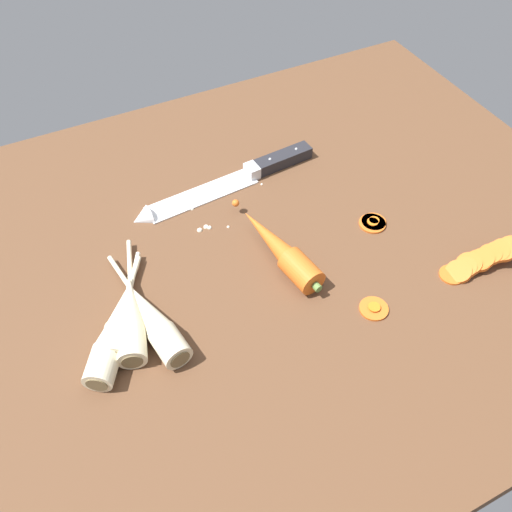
{
  "coord_description": "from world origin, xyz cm",
  "views": [
    {
      "loc": [
        -23.99,
        -50.28,
        64.33
      ],
      "look_at": [
        0.0,
        -2.0,
        1.5
      ],
      "focal_mm": 38.2,
      "sensor_mm": 36.0,
      "label": 1
    }
  ],
  "objects_px": {
    "carrot_slice_stray_near": "(374,308)",
    "carrot_slice_stray_far": "(374,221)",
    "parsnip_mid_right": "(131,316)",
    "parsnip_back": "(154,321)",
    "carrot_slice_stray_mid": "(372,223)",
    "whole_carrot": "(281,249)",
    "chefs_knife": "(224,184)",
    "parsnip_front": "(122,318)",
    "carrot_slice_stack": "(481,260)",
    "parsnip_mid_left": "(112,337)"
  },
  "relations": [
    {
      "from": "carrot_slice_stack",
      "to": "carrot_slice_stray_far",
      "type": "height_order",
      "value": "carrot_slice_stack"
    },
    {
      "from": "parsnip_mid_right",
      "to": "carrot_slice_stray_mid",
      "type": "relative_size",
      "value": 5.0
    },
    {
      "from": "whole_carrot",
      "to": "parsnip_mid_right",
      "type": "relative_size",
      "value": 1.01
    },
    {
      "from": "parsnip_front",
      "to": "carrot_slice_stack",
      "type": "relative_size",
      "value": 1.29
    },
    {
      "from": "parsnip_mid_left",
      "to": "carrot_slice_stray_mid",
      "type": "bearing_deg",
      "value": 4.32
    },
    {
      "from": "parsnip_mid_left",
      "to": "carrot_slice_stray_near",
      "type": "bearing_deg",
      "value": -17.24
    },
    {
      "from": "parsnip_mid_left",
      "to": "parsnip_back",
      "type": "distance_m",
      "value": 0.06
    },
    {
      "from": "carrot_slice_stack",
      "to": "parsnip_mid_left",
      "type": "bearing_deg",
      "value": 168.17
    },
    {
      "from": "parsnip_front",
      "to": "carrot_slice_stray_mid",
      "type": "height_order",
      "value": "parsnip_front"
    },
    {
      "from": "whole_carrot",
      "to": "carrot_slice_stack",
      "type": "height_order",
      "value": "whole_carrot"
    },
    {
      "from": "carrot_slice_stray_mid",
      "to": "carrot_slice_stray_far",
      "type": "relative_size",
      "value": 1.09
    },
    {
      "from": "parsnip_back",
      "to": "carrot_slice_stray_far",
      "type": "xyz_separation_m",
      "value": [
        0.39,
        0.04,
        -0.02
      ]
    },
    {
      "from": "whole_carrot",
      "to": "parsnip_mid_right",
      "type": "xyz_separation_m",
      "value": [
        -0.24,
        -0.02,
        -0.0
      ]
    },
    {
      "from": "parsnip_front",
      "to": "parsnip_mid_right",
      "type": "relative_size",
      "value": 0.8
    },
    {
      "from": "parsnip_front",
      "to": "carrot_slice_stray_far",
      "type": "bearing_deg",
      "value": 1.65
    },
    {
      "from": "parsnip_front",
      "to": "carrot_slice_stray_far",
      "type": "relative_size",
      "value": 4.34
    },
    {
      "from": "parsnip_mid_right",
      "to": "parsnip_mid_left",
      "type": "bearing_deg",
      "value": -147.84
    },
    {
      "from": "parsnip_mid_left",
      "to": "carrot_slice_stray_mid",
      "type": "height_order",
      "value": "parsnip_mid_left"
    },
    {
      "from": "parsnip_back",
      "to": "carrot_slice_stack",
      "type": "relative_size",
      "value": 1.64
    },
    {
      "from": "whole_carrot",
      "to": "parsnip_mid_right",
      "type": "distance_m",
      "value": 0.24
    },
    {
      "from": "parsnip_front",
      "to": "carrot_slice_stray_mid",
      "type": "relative_size",
      "value": 4.0
    },
    {
      "from": "whole_carrot",
      "to": "parsnip_mid_left",
      "type": "bearing_deg",
      "value": -172.58
    },
    {
      "from": "chefs_knife",
      "to": "parsnip_mid_right",
      "type": "distance_m",
      "value": 0.31
    },
    {
      "from": "parsnip_front",
      "to": "parsnip_mid_left",
      "type": "relative_size",
      "value": 0.89
    },
    {
      "from": "whole_carrot",
      "to": "parsnip_mid_left",
      "type": "relative_size",
      "value": 1.12
    },
    {
      "from": "carrot_slice_stray_near",
      "to": "carrot_slice_stray_far",
      "type": "relative_size",
      "value": 1.04
    },
    {
      "from": "carrot_slice_stray_near",
      "to": "parsnip_front",
      "type": "bearing_deg",
      "value": 158.18
    },
    {
      "from": "carrot_slice_stray_near",
      "to": "parsnip_back",
      "type": "bearing_deg",
      "value": 159.87
    },
    {
      "from": "carrot_slice_stray_mid",
      "to": "whole_carrot",
      "type": "bearing_deg",
      "value": 179.23
    },
    {
      "from": "parsnip_mid_right",
      "to": "carrot_slice_stray_mid",
      "type": "height_order",
      "value": "parsnip_mid_right"
    },
    {
      "from": "chefs_knife",
      "to": "parsnip_front",
      "type": "xyz_separation_m",
      "value": [
        -0.24,
        -0.2,
        0.01
      ]
    },
    {
      "from": "parsnip_back",
      "to": "carrot_slice_stack",
      "type": "bearing_deg",
      "value": -13.02
    },
    {
      "from": "parsnip_mid_left",
      "to": "carrot_slice_stray_mid",
      "type": "distance_m",
      "value": 0.45
    },
    {
      "from": "carrot_slice_stack",
      "to": "carrot_slice_stray_mid",
      "type": "relative_size",
      "value": 3.1
    },
    {
      "from": "parsnip_back",
      "to": "parsnip_mid_left",
      "type": "bearing_deg",
      "value": 178.09
    },
    {
      "from": "carrot_slice_stray_near",
      "to": "carrot_slice_stray_mid",
      "type": "bearing_deg",
      "value": 56.32
    },
    {
      "from": "carrot_slice_stray_near",
      "to": "carrot_slice_stray_far",
      "type": "height_order",
      "value": "same"
    },
    {
      "from": "carrot_slice_stray_far",
      "to": "carrot_slice_stray_mid",
      "type": "bearing_deg",
      "value": -154.94
    },
    {
      "from": "parsnip_front",
      "to": "parsnip_mid_left",
      "type": "xyz_separation_m",
      "value": [
        -0.02,
        -0.02,
        -0.0
      ]
    },
    {
      "from": "parsnip_back",
      "to": "carrot_slice_stray_near",
      "type": "height_order",
      "value": "parsnip_back"
    },
    {
      "from": "carrot_slice_stack",
      "to": "carrot_slice_stray_mid",
      "type": "height_order",
      "value": "carrot_slice_stack"
    },
    {
      "from": "carrot_slice_stray_far",
      "to": "parsnip_mid_right",
      "type": "bearing_deg",
      "value": -177.95
    },
    {
      "from": "parsnip_mid_right",
      "to": "carrot_slice_stray_mid",
      "type": "distance_m",
      "value": 0.41
    },
    {
      "from": "carrot_slice_stray_mid",
      "to": "parsnip_mid_right",
      "type": "bearing_deg",
      "value": -178.19
    },
    {
      "from": "parsnip_front",
      "to": "carrot_slice_stack",
      "type": "xyz_separation_m",
      "value": [
        0.52,
        -0.14,
        -0.01
      ]
    },
    {
      "from": "parsnip_back",
      "to": "carrot_slice_stray_near",
      "type": "bearing_deg",
      "value": -20.13
    },
    {
      "from": "chefs_knife",
      "to": "parsnip_back",
      "type": "bearing_deg",
      "value": -132.14
    },
    {
      "from": "parsnip_mid_right",
      "to": "carrot_slice_stray_far",
      "type": "xyz_separation_m",
      "value": [
        0.42,
        0.01,
        -0.02
      ]
    },
    {
      "from": "parsnip_mid_right",
      "to": "parsnip_back",
      "type": "bearing_deg",
      "value": -40.59
    },
    {
      "from": "chefs_knife",
      "to": "carrot_slice_stray_near",
      "type": "relative_size",
      "value": 8.3
    }
  ]
}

